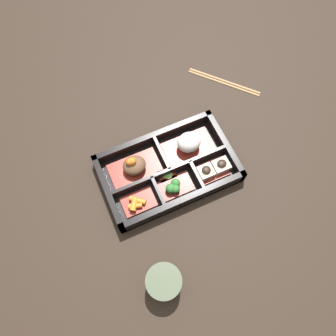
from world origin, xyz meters
The scene contains 11 objects.
ground_plane centered at (0.00, 0.00, 0.00)m, with size 3.00×3.00×0.00m, color black.
bento_base centered at (0.00, 0.00, 0.01)m, with size 0.33×0.20×0.01m.
bento_rim centered at (0.00, 0.00, 0.02)m, with size 0.33×0.20×0.04m.
bowl_stew centered at (-0.08, 0.04, 0.03)m, with size 0.13×0.08×0.05m.
bowl_rice centered at (0.08, 0.04, 0.03)m, with size 0.13×0.08×0.05m.
bowl_carrots centered at (-0.10, -0.05, 0.02)m, with size 0.08×0.05×0.02m.
bowl_greens centered at (0.00, -0.05, 0.02)m, with size 0.08×0.05×0.03m.
bowl_tofu centered at (0.10, -0.05, 0.02)m, with size 0.08×0.05×0.03m.
bowl_pickles centered at (-0.01, -0.01, 0.02)m, with size 0.04×0.03×0.01m.
tea_cup centered at (-0.12, -0.24, 0.03)m, with size 0.08×0.08×0.07m.
chopsticks centered at (0.26, 0.19, 0.00)m, with size 0.16×0.17×0.01m.
Camera 1 is at (-0.13, -0.29, 0.78)m, focal length 35.00 mm.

